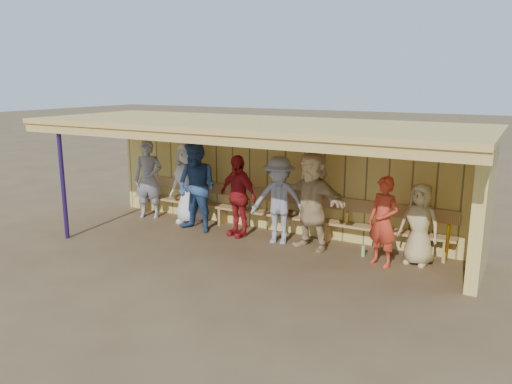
{
  "coord_description": "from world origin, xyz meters",
  "views": [
    {
      "loc": [
        4.82,
        -8.25,
        3.26
      ],
      "look_at": [
        0.0,
        0.35,
        1.05
      ],
      "focal_mm": 35.0,
      "sensor_mm": 36.0,
      "label": 1
    }
  ],
  "objects_px": {
    "player_c": "(197,187)",
    "player_f": "(312,200)",
    "player_e": "(279,200)",
    "bench": "(273,209)",
    "player_a": "(149,179)",
    "player_g": "(383,222)",
    "player_d": "(238,196)",
    "player_h": "(419,224)",
    "player_b": "(189,183)"
  },
  "relations": [
    {
      "from": "player_c",
      "to": "player_f",
      "type": "distance_m",
      "value": 2.64
    },
    {
      "from": "player_e",
      "to": "bench",
      "type": "distance_m",
      "value": 0.84
    },
    {
      "from": "player_a",
      "to": "player_g",
      "type": "xyz_separation_m",
      "value": [
        5.81,
        -0.46,
        -0.12
      ]
    },
    {
      "from": "player_c",
      "to": "player_e",
      "type": "bearing_deg",
      "value": 7.46
    },
    {
      "from": "player_c",
      "to": "player_g",
      "type": "relative_size",
      "value": 1.22
    },
    {
      "from": "player_d",
      "to": "player_c",
      "type": "bearing_deg",
      "value": -155.04
    },
    {
      "from": "player_e",
      "to": "bench",
      "type": "bearing_deg",
      "value": 112.86
    },
    {
      "from": "player_e",
      "to": "bench",
      "type": "xyz_separation_m",
      "value": [
        -0.44,
        0.61,
        -0.37
      ]
    },
    {
      "from": "player_d",
      "to": "player_a",
      "type": "bearing_deg",
      "value": -169.03
    },
    {
      "from": "player_d",
      "to": "player_h",
      "type": "bearing_deg",
      "value": 17.65
    },
    {
      "from": "player_c",
      "to": "player_g",
      "type": "xyz_separation_m",
      "value": [
        4.12,
        -0.09,
        -0.18
      ]
    },
    {
      "from": "player_h",
      "to": "player_d",
      "type": "bearing_deg",
      "value": -166.9
    },
    {
      "from": "bench",
      "to": "player_e",
      "type": "bearing_deg",
      "value": -54.16
    },
    {
      "from": "player_b",
      "to": "player_d",
      "type": "relative_size",
      "value": 1.08
    },
    {
      "from": "player_b",
      "to": "player_d",
      "type": "bearing_deg",
      "value": -11.36
    },
    {
      "from": "player_e",
      "to": "player_c",
      "type": "bearing_deg",
      "value": 171.09
    },
    {
      "from": "player_b",
      "to": "bench",
      "type": "height_order",
      "value": "player_b"
    },
    {
      "from": "player_e",
      "to": "bench",
      "type": "relative_size",
      "value": 0.24
    },
    {
      "from": "player_c",
      "to": "player_f",
      "type": "height_order",
      "value": "player_c"
    },
    {
      "from": "player_b",
      "to": "player_e",
      "type": "relative_size",
      "value": 1.05
    },
    {
      "from": "player_e",
      "to": "player_b",
      "type": "bearing_deg",
      "value": 160.0
    },
    {
      "from": "player_d",
      "to": "player_f",
      "type": "xyz_separation_m",
      "value": [
        1.69,
        0.02,
        0.1
      ]
    },
    {
      "from": "player_a",
      "to": "player_d",
      "type": "height_order",
      "value": "player_a"
    },
    {
      "from": "player_a",
      "to": "player_g",
      "type": "relative_size",
      "value": 1.15
    },
    {
      "from": "player_c",
      "to": "bench",
      "type": "height_order",
      "value": "player_c"
    },
    {
      "from": "player_e",
      "to": "player_h",
      "type": "height_order",
      "value": "player_e"
    },
    {
      "from": "player_e",
      "to": "player_h",
      "type": "distance_m",
      "value": 2.75
    },
    {
      "from": "player_c",
      "to": "player_f",
      "type": "xyz_separation_m",
      "value": [
        2.64,
        0.18,
        -0.01
      ]
    },
    {
      "from": "player_e",
      "to": "player_d",
      "type": "bearing_deg",
      "value": 166.01
    },
    {
      "from": "player_b",
      "to": "player_h",
      "type": "bearing_deg",
      "value": -2.24
    },
    {
      "from": "player_g",
      "to": "bench",
      "type": "xyz_separation_m",
      "value": [
        -2.63,
        0.84,
        -0.29
      ]
    },
    {
      "from": "player_d",
      "to": "player_f",
      "type": "height_order",
      "value": "player_f"
    },
    {
      "from": "player_a",
      "to": "player_g",
      "type": "bearing_deg",
      "value": -27.92
    },
    {
      "from": "player_e",
      "to": "player_g",
      "type": "bearing_deg",
      "value": -18.94
    },
    {
      "from": "player_c",
      "to": "player_g",
      "type": "bearing_deg",
      "value": 2.12
    },
    {
      "from": "player_g",
      "to": "player_h",
      "type": "height_order",
      "value": "player_g"
    },
    {
      "from": "player_d",
      "to": "player_f",
      "type": "bearing_deg",
      "value": 16.4
    },
    {
      "from": "player_g",
      "to": "player_a",
      "type": "bearing_deg",
      "value": -163.3
    },
    {
      "from": "player_b",
      "to": "player_f",
      "type": "height_order",
      "value": "player_f"
    },
    {
      "from": "player_g",
      "to": "player_b",
      "type": "bearing_deg",
      "value": -165.25
    },
    {
      "from": "player_h",
      "to": "player_b",
      "type": "bearing_deg",
      "value": -170.62
    },
    {
      "from": "player_b",
      "to": "player_a",
      "type": "bearing_deg",
      "value": -176.98
    },
    {
      "from": "player_b",
      "to": "player_e",
      "type": "bearing_deg",
      "value": -7.5
    },
    {
      "from": "player_b",
      "to": "player_c",
      "type": "height_order",
      "value": "player_c"
    },
    {
      "from": "player_a",
      "to": "player_c",
      "type": "relative_size",
      "value": 0.95
    },
    {
      "from": "player_a",
      "to": "player_c",
      "type": "xyz_separation_m",
      "value": [
        1.69,
        -0.37,
        0.05
      ]
    },
    {
      "from": "player_a",
      "to": "player_b",
      "type": "height_order",
      "value": "player_b"
    },
    {
      "from": "player_g",
      "to": "player_h",
      "type": "distance_m",
      "value": 0.67
    },
    {
      "from": "player_g",
      "to": "bench",
      "type": "height_order",
      "value": "player_g"
    },
    {
      "from": "player_f",
      "to": "bench",
      "type": "relative_size",
      "value": 0.26
    }
  ]
}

